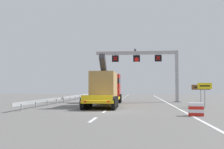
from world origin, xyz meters
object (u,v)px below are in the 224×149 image
Objects in this scene: heavy_haul_truck_yellow at (107,87)px; exit_sign_yellow at (205,89)px; tourist_info_sign_brown at (201,89)px; overhead_lane_gantry at (148,61)px; crash_barrier_striped at (196,109)px.

heavy_haul_truck_yellow is 5.85× the size of exit_sign_yellow.
heavy_haul_truck_yellow reaches higher than tourist_info_sign_brown.
exit_sign_yellow is at bearing -64.36° from overhead_lane_gantry.
overhead_lane_gantry is at bearing 115.64° from exit_sign_yellow.
exit_sign_yellow is (9.98, -3.86, -0.17)m from heavy_haul_truck_yellow.
heavy_haul_truck_yellow is 13.69m from crash_barrier_striped.
overhead_lane_gantry reaches higher than heavy_haul_truck_yellow.
tourist_info_sign_brown is at bearing 87.38° from exit_sign_yellow.
heavy_haul_truck_yellow is 10.24m from tourist_info_sign_brown.
tourist_info_sign_brown is at bearing -58.67° from overhead_lane_gantry.
exit_sign_yellow is 7.92m from crash_barrier_striped.
tourist_info_sign_brown is (5.09, -8.37, -3.86)m from overhead_lane_gantry.
crash_barrier_striped is (-2.39, -7.43, -1.36)m from exit_sign_yellow.
heavy_haul_truck_yellow reaches higher than exit_sign_yellow.
exit_sign_yellow reaches higher than tourist_info_sign_brown.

